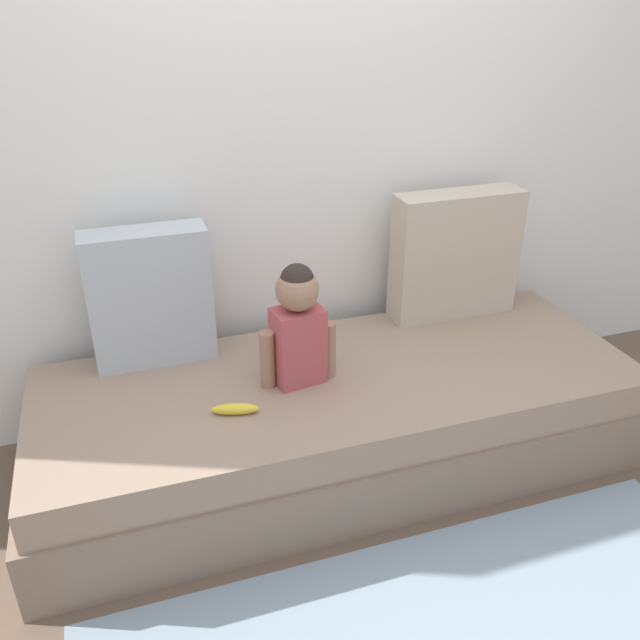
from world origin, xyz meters
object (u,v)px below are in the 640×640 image
at_px(banana, 235,409).
at_px(throw_pillow_left, 150,297).
at_px(couch, 339,418).
at_px(throw_pillow_right, 455,255).
at_px(toddler, 298,323).

bearing_deg(banana, throw_pillow_left, 114.55).
xyz_separation_m(couch, throw_pillow_right, (0.66, 0.35, 0.49)).
height_order(couch, throw_pillow_left, throw_pillow_left).
height_order(throw_pillow_left, throw_pillow_right, throw_pillow_right).
relative_size(couch, toddler, 5.01).
bearing_deg(banana, couch, 16.67).
relative_size(throw_pillow_left, throw_pillow_right, 0.96).
bearing_deg(couch, throw_pillow_right, 27.74).
bearing_deg(couch, toddler, 176.87).
distance_m(couch, throw_pillow_right, 0.89).
bearing_deg(throw_pillow_right, throw_pillow_left, 180.00).
height_order(couch, toddler, toddler).
relative_size(throw_pillow_right, toddler, 1.18).
xyz_separation_m(couch, throw_pillow_left, (-0.66, 0.35, 0.48)).
height_order(throw_pillow_right, toddler, throw_pillow_right).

